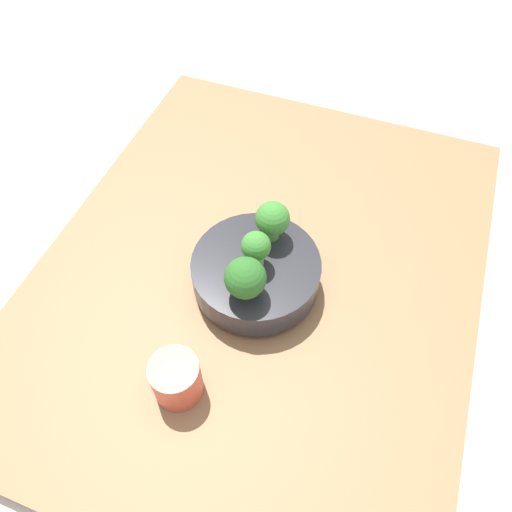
{
  "coord_description": "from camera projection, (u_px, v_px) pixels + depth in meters",
  "views": [
    {
      "loc": [
        -0.5,
        -0.18,
        0.81
      ],
      "look_at": [
        -0.04,
        -0.01,
        0.12
      ],
      "focal_mm": 35.0,
      "sensor_mm": 36.0,
      "label": 1
    }
  ],
  "objects": [
    {
      "name": "table",
      "position": [
        260.0,
        272.0,
        0.95
      ],
      "size": [
        1.0,
        0.8,
        0.03
      ],
      "color": "olive",
      "rests_on": "ground_plane"
    },
    {
      "name": "ground_plane",
      "position": [
        260.0,
        277.0,
        0.97
      ],
      "size": [
        6.0,
        6.0,
        0.0
      ],
      "primitive_type": "plane",
      "color": "silver"
    },
    {
      "name": "broccoli_floret_right",
      "position": [
        272.0,
        220.0,
        0.86
      ],
      "size": [
        0.06,
        0.06,
        0.08
      ],
      "color": "#609347",
      "rests_on": "bowl"
    },
    {
      "name": "bowl",
      "position": [
        256.0,
        272.0,
        0.88
      ],
      "size": [
        0.23,
        0.23,
        0.07
      ],
      "color": "#28282D",
      "rests_on": "table"
    },
    {
      "name": "cup",
      "position": [
        176.0,
        379.0,
        0.77
      ],
      "size": [
        0.08,
        0.08,
        0.08
      ],
      "color": "#C64C38",
      "rests_on": "table"
    },
    {
      "name": "broccoli_floret_center",
      "position": [
        256.0,
        248.0,
        0.82
      ],
      "size": [
        0.05,
        0.05,
        0.07
      ],
      "color": "#6BA34C",
      "rests_on": "bowl"
    },
    {
      "name": "broccoli_floret_left",
      "position": [
        245.0,
        278.0,
        0.79
      ],
      "size": [
        0.07,
        0.07,
        0.08
      ],
      "color": "#6BA34C",
      "rests_on": "bowl"
    }
  ]
}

